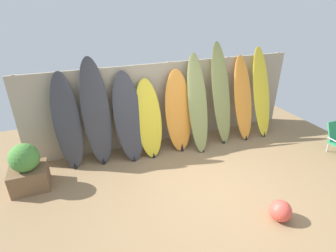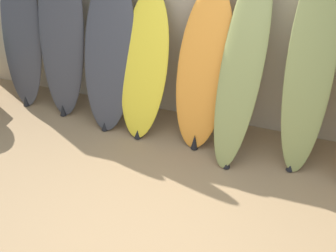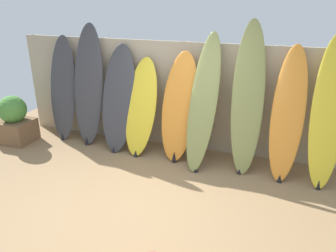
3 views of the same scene
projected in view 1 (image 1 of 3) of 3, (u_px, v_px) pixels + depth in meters
name	position (u px, v px, depth m)	size (l,w,h in m)	color
ground	(211.00, 190.00, 4.55)	(7.68, 7.68, 0.00)	#8E704C
fence_back	(169.00, 103.00, 5.83)	(6.08, 0.11, 1.80)	tan
surfboard_charcoal_0	(67.00, 123.00, 4.86)	(0.53, 0.48, 1.85)	#38383D
surfboard_charcoal_1	(96.00, 113.00, 4.99)	(0.58, 0.57, 2.07)	#38383D
surfboard_charcoal_2	(128.00, 117.00, 5.20)	(0.62, 0.68, 1.75)	#38383D
surfboard_yellow_3	(149.00, 119.00, 5.35)	(0.56, 0.66, 1.56)	yellow
surfboard_orange_4	(178.00, 111.00, 5.53)	(0.62, 0.62, 1.70)	orange
surfboard_olive_5	(198.00, 104.00, 5.53)	(0.50, 0.86, 2.00)	olive
surfboard_olive_6	(221.00, 94.00, 5.78)	(0.53, 0.72, 2.19)	olive
surfboard_orange_7	(243.00, 98.00, 6.00)	(0.47, 0.73, 1.87)	orange
surfboard_yellow_8	(261.00, 93.00, 6.14)	(0.45, 0.75, 2.02)	yellow
planter_box	(27.00, 168.00, 4.43)	(0.60, 0.52, 0.85)	brown
beach_ball	(280.00, 211.00, 3.87)	(0.32, 0.32, 0.32)	#E54C3F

